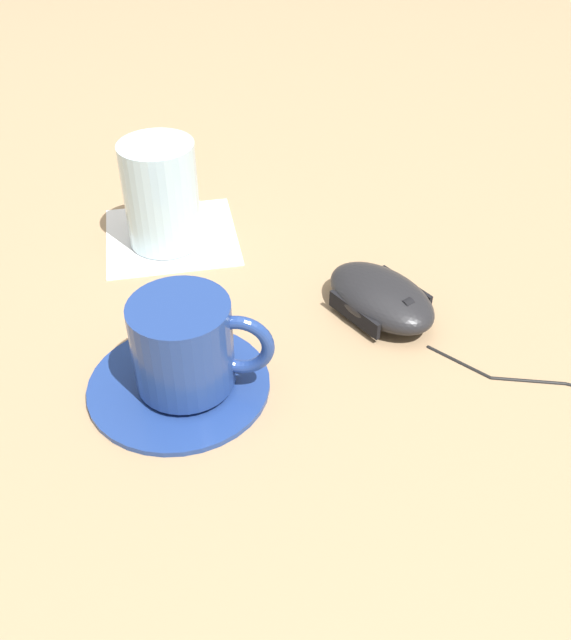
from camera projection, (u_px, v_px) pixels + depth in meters
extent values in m
plane|color=#9E7F5B|center=(230.00, 282.00, 0.68)|extent=(3.00, 3.00, 0.00)
cylinder|color=navy|center=(179.00, 383.00, 0.56)|extent=(0.14, 0.14, 0.01)
cylinder|color=navy|center=(182.00, 344.00, 0.54)|extent=(0.08, 0.08, 0.07)
torus|color=navy|center=(239.00, 345.00, 0.53)|extent=(0.04, 0.05, 0.05)
ellipsoid|color=black|center=(381.00, 297.00, 0.63)|extent=(0.12, 0.08, 0.03)
cylinder|color=black|center=(407.00, 305.00, 0.61)|extent=(0.01, 0.01, 0.01)
cube|color=black|center=(406.00, 288.00, 0.65)|extent=(0.06, 0.01, 0.02)
cube|color=black|center=(354.00, 314.00, 0.62)|extent=(0.06, 0.01, 0.02)
cylinder|color=black|center=(459.00, 361.00, 0.59)|extent=(0.06, 0.02, 0.00)
cylinder|color=black|center=(528.00, 380.00, 0.57)|extent=(0.04, 0.05, 0.00)
sphere|color=black|center=(428.00, 346.00, 0.60)|extent=(0.00, 0.00, 0.00)
sphere|color=black|center=(491.00, 377.00, 0.57)|extent=(0.00, 0.00, 0.00)
sphere|color=black|center=(566.00, 383.00, 0.57)|extent=(0.00, 0.00, 0.00)
cube|color=white|center=(171.00, 236.00, 0.74)|extent=(0.17, 0.17, 0.00)
cylinder|color=silver|center=(161.00, 194.00, 0.70)|extent=(0.07, 0.07, 0.11)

